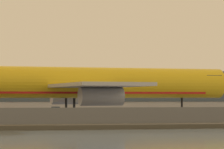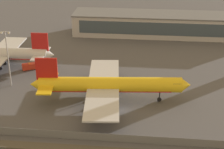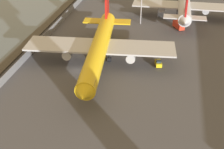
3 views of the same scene
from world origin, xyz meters
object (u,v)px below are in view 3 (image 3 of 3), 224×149
object	(u,v)px
baggage_tug	(158,63)
ops_van	(178,25)
cargo_jet_yellow	(99,47)
passenger_jet_silver	(184,3)

from	to	relation	value
baggage_tug	ops_van	size ratio (longest dim) A/B	0.62
cargo_jet_yellow	baggage_tug	bearing A→B (deg)	99.25
ops_van	cargo_jet_yellow	bearing A→B (deg)	-33.73
passenger_jet_silver	baggage_tug	xyz separation A→B (m)	(41.13, -6.31, -4.37)
cargo_jet_yellow	ops_van	world-z (taller)	cargo_jet_yellow
baggage_tug	passenger_jet_silver	bearing A→B (deg)	171.28
passenger_jet_silver	baggage_tug	world-z (taller)	passenger_jet_silver
cargo_jet_yellow	ops_van	bearing A→B (deg)	146.27
cargo_jet_yellow	passenger_jet_silver	world-z (taller)	cargo_jet_yellow
baggage_tug	ops_van	world-z (taller)	ops_van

